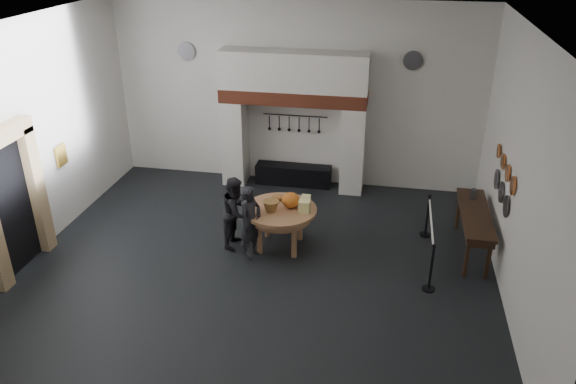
% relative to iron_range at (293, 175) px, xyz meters
% --- Properties ---
extents(floor, '(9.00, 8.00, 0.02)m').
position_rel_iron_range_xyz_m(floor, '(0.00, -3.72, -0.25)').
color(floor, black).
rests_on(floor, ground).
extents(ceiling, '(9.00, 8.00, 0.02)m').
position_rel_iron_range_xyz_m(ceiling, '(0.00, -3.72, 4.25)').
color(ceiling, silver).
rests_on(ceiling, wall_back).
extents(wall_back, '(9.00, 0.02, 4.50)m').
position_rel_iron_range_xyz_m(wall_back, '(0.00, 0.28, 2.00)').
color(wall_back, silver).
rests_on(wall_back, floor).
extents(wall_front, '(9.00, 0.02, 4.50)m').
position_rel_iron_range_xyz_m(wall_front, '(0.00, -7.72, 2.00)').
color(wall_front, silver).
rests_on(wall_front, floor).
extents(wall_left, '(0.02, 8.00, 4.50)m').
position_rel_iron_range_xyz_m(wall_left, '(-4.50, -3.72, 2.00)').
color(wall_left, silver).
rests_on(wall_left, floor).
extents(wall_right, '(0.02, 8.00, 4.50)m').
position_rel_iron_range_xyz_m(wall_right, '(4.50, -3.72, 2.00)').
color(wall_right, silver).
rests_on(wall_right, floor).
extents(chimney_pier_left, '(0.55, 0.70, 2.15)m').
position_rel_iron_range_xyz_m(chimney_pier_left, '(-1.48, -0.07, 0.82)').
color(chimney_pier_left, silver).
rests_on(chimney_pier_left, floor).
extents(chimney_pier_right, '(0.55, 0.70, 2.15)m').
position_rel_iron_range_xyz_m(chimney_pier_right, '(1.48, -0.07, 0.82)').
color(chimney_pier_right, silver).
rests_on(chimney_pier_right, floor).
extents(hearth_brick_band, '(3.50, 0.72, 0.32)m').
position_rel_iron_range_xyz_m(hearth_brick_band, '(0.00, -0.07, 2.06)').
color(hearth_brick_band, '#9E442B').
rests_on(hearth_brick_band, chimney_pier_left).
extents(chimney_hood, '(3.50, 0.70, 0.90)m').
position_rel_iron_range_xyz_m(chimney_hood, '(0.00, -0.07, 2.67)').
color(chimney_hood, silver).
rests_on(chimney_hood, hearth_brick_band).
extents(iron_range, '(1.90, 0.45, 0.50)m').
position_rel_iron_range_xyz_m(iron_range, '(0.00, 0.00, 0.00)').
color(iron_range, black).
rests_on(iron_range, floor).
extents(utensil_rail, '(1.60, 0.02, 0.02)m').
position_rel_iron_range_xyz_m(utensil_rail, '(0.00, 0.20, 1.50)').
color(utensil_rail, black).
rests_on(utensil_rail, wall_back).
extents(door_recess, '(0.04, 1.10, 2.50)m').
position_rel_iron_range_xyz_m(door_recess, '(-4.47, -4.72, 1.00)').
color(door_recess, black).
rests_on(door_recess, floor).
extents(door_jamb_far, '(0.22, 0.30, 2.60)m').
position_rel_iron_range_xyz_m(door_jamb_far, '(-4.38, -4.02, 1.05)').
color(door_jamb_far, tan).
rests_on(door_jamb_far, floor).
extents(wall_plaque, '(0.05, 0.34, 0.44)m').
position_rel_iron_range_xyz_m(wall_plaque, '(-4.45, -2.92, 1.35)').
color(wall_plaque, gold).
rests_on(wall_plaque, wall_left).
extents(work_table, '(1.56, 1.56, 0.07)m').
position_rel_iron_range_xyz_m(work_table, '(0.28, -3.06, 0.59)').
color(work_table, tan).
rests_on(work_table, floor).
extents(pumpkin, '(0.36, 0.36, 0.31)m').
position_rel_iron_range_xyz_m(pumpkin, '(0.48, -2.96, 0.78)').
color(pumpkin, orange).
rests_on(pumpkin, work_table).
extents(cheese_block_big, '(0.22, 0.22, 0.24)m').
position_rel_iron_range_xyz_m(cheese_block_big, '(0.78, -3.11, 0.74)').
color(cheese_block_big, '#E7E08A').
rests_on(cheese_block_big, work_table).
extents(cheese_block_small, '(0.18, 0.18, 0.20)m').
position_rel_iron_range_xyz_m(cheese_block_small, '(0.76, -2.81, 0.72)').
color(cheese_block_small, '#DBD683').
rests_on(cheese_block_small, work_table).
extents(wicker_basket, '(0.34, 0.34, 0.22)m').
position_rel_iron_range_xyz_m(wicker_basket, '(0.13, -3.21, 0.73)').
color(wicker_basket, olive).
rests_on(wicker_basket, work_table).
extents(bread_loaf, '(0.31, 0.18, 0.13)m').
position_rel_iron_range_xyz_m(bread_loaf, '(0.18, -2.71, 0.69)').
color(bread_loaf, '#A27239').
rests_on(bread_loaf, work_table).
extents(visitor_near, '(0.56, 0.66, 1.52)m').
position_rel_iron_range_xyz_m(visitor_near, '(-0.21, -3.54, 0.51)').
color(visitor_near, black).
rests_on(visitor_near, floor).
extents(visitor_far, '(0.64, 0.78, 1.50)m').
position_rel_iron_range_xyz_m(visitor_far, '(-0.61, -3.14, 0.50)').
color(visitor_far, black).
rests_on(visitor_far, floor).
extents(side_table, '(0.55, 2.20, 0.06)m').
position_rel_iron_range_xyz_m(side_table, '(4.10, -2.56, 0.62)').
color(side_table, '#362113').
rests_on(side_table, floor).
extents(pewter_jug, '(0.12, 0.12, 0.22)m').
position_rel_iron_range_xyz_m(pewter_jug, '(4.10, -1.96, 0.76)').
color(pewter_jug, '#45454A').
rests_on(pewter_jug, side_table).
extents(copper_pan_a, '(0.03, 0.34, 0.34)m').
position_rel_iron_range_xyz_m(copper_pan_a, '(4.46, -3.52, 1.70)').
color(copper_pan_a, '#C6662D').
rests_on(copper_pan_a, wall_right).
extents(copper_pan_b, '(0.03, 0.32, 0.32)m').
position_rel_iron_range_xyz_m(copper_pan_b, '(4.46, -2.97, 1.70)').
color(copper_pan_b, '#C6662D').
rests_on(copper_pan_b, wall_right).
extents(copper_pan_c, '(0.03, 0.30, 0.30)m').
position_rel_iron_range_xyz_m(copper_pan_c, '(4.46, -2.42, 1.70)').
color(copper_pan_c, '#C6662D').
rests_on(copper_pan_c, wall_right).
extents(copper_pan_d, '(0.03, 0.28, 0.28)m').
position_rel_iron_range_xyz_m(copper_pan_d, '(4.46, -1.87, 1.70)').
color(copper_pan_d, '#C6662D').
rests_on(copper_pan_d, wall_right).
extents(pewter_plate_left, '(0.03, 0.40, 0.40)m').
position_rel_iron_range_xyz_m(pewter_plate_left, '(4.46, -3.32, 1.20)').
color(pewter_plate_left, '#4C4C51').
rests_on(pewter_plate_left, wall_right).
extents(pewter_plate_mid, '(0.03, 0.40, 0.40)m').
position_rel_iron_range_xyz_m(pewter_plate_mid, '(4.46, -2.72, 1.20)').
color(pewter_plate_mid, '#4C4C51').
rests_on(pewter_plate_mid, wall_right).
extents(pewter_plate_right, '(0.03, 0.40, 0.40)m').
position_rel_iron_range_xyz_m(pewter_plate_right, '(4.46, -2.12, 1.20)').
color(pewter_plate_right, '#4C4C51').
rests_on(pewter_plate_right, wall_right).
extents(pewter_plate_back_left, '(0.44, 0.03, 0.44)m').
position_rel_iron_range_xyz_m(pewter_plate_back_left, '(-2.70, 0.24, 2.95)').
color(pewter_plate_back_left, '#4C4C51').
rests_on(pewter_plate_back_left, wall_back).
extents(pewter_plate_back_right, '(0.44, 0.03, 0.44)m').
position_rel_iron_range_xyz_m(pewter_plate_back_right, '(2.70, 0.24, 2.95)').
color(pewter_plate_back_right, '#4C4C51').
rests_on(pewter_plate_back_right, wall_back).
extents(barrier_post_near, '(0.05, 0.05, 0.90)m').
position_rel_iron_range_xyz_m(barrier_post_near, '(3.23, -4.05, 0.20)').
color(barrier_post_near, black).
rests_on(barrier_post_near, floor).
extents(barrier_post_far, '(0.05, 0.05, 0.90)m').
position_rel_iron_range_xyz_m(barrier_post_far, '(3.23, -2.05, 0.20)').
color(barrier_post_far, black).
rests_on(barrier_post_far, floor).
extents(barrier_rope, '(0.04, 2.00, 0.04)m').
position_rel_iron_range_xyz_m(barrier_rope, '(3.23, -3.05, 0.60)').
color(barrier_rope, silver).
rests_on(barrier_rope, barrier_post_near).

